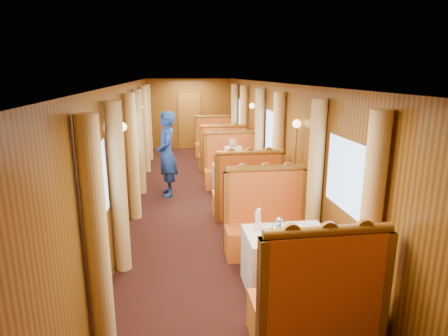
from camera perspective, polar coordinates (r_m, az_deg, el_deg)
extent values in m
cube|color=#8D5E20|center=(13.76, -5.28, 7.16)|extent=(0.80, 0.04, 2.00)
cube|color=white|center=(4.97, 9.50, -13.71)|extent=(1.05, 0.72, 0.75)
cube|color=#BC3614|center=(4.29, 13.44, -21.27)|extent=(1.30, 0.55, 0.45)
cube|color=#BC3614|center=(3.79, 15.21, -15.34)|extent=(1.30, 0.12, 0.80)
cylinder|color=#8D5E20|center=(3.59, 15.67, -9.21)|extent=(1.23, 0.10, 0.10)
cube|color=#BC3614|center=(5.85, 6.65, -10.75)|extent=(1.30, 0.55, 0.45)
cube|color=#BC3614|center=(5.81, 6.30, -4.27)|extent=(1.30, 0.12, 0.80)
cylinder|color=#8D5E20|center=(5.69, 6.42, -0.06)|extent=(1.23, 0.10, 0.10)
cube|color=white|center=(8.13, 2.20, -2.27)|extent=(1.05, 0.72, 0.75)
cube|color=#BC3614|center=(7.29, 3.51, -5.51)|extent=(1.30, 0.55, 0.45)
cube|color=#BC3614|center=(6.90, 3.94, -1.22)|extent=(1.30, 0.12, 0.80)
cylinder|color=#8D5E20|center=(6.80, 4.00, 2.36)|extent=(1.23, 0.10, 0.10)
cube|color=#BC3614|center=(9.07, 1.14, -1.49)|extent=(1.30, 0.55, 0.45)
cube|color=#BC3614|center=(9.13, 0.95, 2.65)|extent=(1.30, 0.12, 0.80)
cylinder|color=#8D5E20|center=(9.05, 0.96, 5.38)|extent=(1.23, 0.10, 0.10)
cube|color=white|center=(11.49, -0.86, 2.65)|extent=(1.05, 0.72, 0.75)
cube|color=#BC3614|center=(10.60, -0.22, 0.84)|extent=(1.30, 0.55, 0.45)
cube|color=#BC3614|center=(10.27, -0.06, 3.95)|extent=(1.30, 0.12, 0.80)
cylinder|color=#8D5E20|center=(10.20, -0.06, 6.39)|extent=(1.23, 0.10, 0.10)
cube|color=#BC3614|center=(12.45, -1.40, 2.85)|extent=(1.30, 0.55, 0.45)
cube|color=#BC3614|center=(12.55, -1.53, 5.84)|extent=(1.30, 0.12, 0.80)
cylinder|color=#8D5E20|center=(12.49, -1.54, 7.84)|extent=(1.23, 0.10, 0.10)
cube|color=silver|center=(4.75, 8.89, -9.88)|extent=(0.41, 0.36, 0.01)
cylinder|color=white|center=(4.83, 13.89, -9.73)|extent=(0.23, 0.23, 0.01)
cylinder|color=white|center=(4.79, 5.02, -9.10)|extent=(0.08, 0.08, 0.08)
cylinder|color=white|center=(4.74, 5.05, -7.63)|extent=(0.05, 0.05, 0.18)
cylinder|color=white|center=(4.89, 5.29, -8.64)|extent=(0.08, 0.08, 0.08)
cylinder|color=white|center=(4.84, 5.33, -7.19)|extent=(0.05, 0.05, 0.18)
cylinder|color=silver|center=(7.99, 2.47, 0.74)|extent=(0.06, 0.06, 0.14)
cylinder|color=silver|center=(11.39, -0.97, 4.83)|extent=(0.06, 0.06, 0.14)
cylinder|color=#D8B66E|center=(3.79, -18.86, -10.12)|extent=(0.22, 0.22, 2.35)
cylinder|color=#D8B66E|center=(5.23, -15.79, -3.12)|extent=(0.22, 0.22, 2.35)
cylinder|color=#D8B66E|center=(4.23, 21.41, -7.77)|extent=(0.22, 0.22, 2.35)
cylinder|color=#D8B66E|center=(5.56, 13.68, -1.96)|extent=(0.22, 0.22, 2.35)
cylinder|color=#D8B66E|center=(7.09, -13.78, 1.53)|extent=(0.22, 0.22, 2.35)
cylinder|color=#D8B66E|center=(8.62, -12.80, 3.80)|extent=(0.22, 0.22, 2.35)
cylinder|color=#D8B66E|center=(7.34, 8.19, 2.22)|extent=(0.22, 0.22, 2.35)
cylinder|color=#D8B66E|center=(8.82, 5.41, 4.32)|extent=(0.22, 0.22, 2.35)
cylinder|color=#D8B66E|center=(10.53, -11.98, 5.69)|extent=(0.22, 0.22, 2.35)
cylinder|color=#D8B66E|center=(12.07, -11.50, 6.78)|extent=(0.22, 0.22, 2.35)
cylinder|color=#D8B66E|center=(10.69, 3.02, 6.11)|extent=(0.22, 0.22, 2.35)
cylinder|color=#D8B66E|center=(12.21, 1.63, 7.15)|extent=(0.22, 0.22, 2.35)
cylinder|color=#BF8C3F|center=(6.22, -14.67, -2.67)|extent=(0.04, 0.04, 1.85)
sphere|color=#FFD18C|center=(6.02, -15.24, 6.05)|extent=(0.14, 0.14, 0.14)
cylinder|color=#BF8C3F|center=(6.50, 10.62, -1.72)|extent=(0.04, 0.04, 1.85)
sphere|color=#FFD18C|center=(6.31, 11.02, 6.65)|extent=(0.14, 0.14, 0.14)
cylinder|color=#BF8C3F|center=(9.61, -12.39, 3.37)|extent=(0.04, 0.04, 1.85)
sphere|color=#FFD18C|center=(9.49, -12.70, 9.04)|extent=(0.14, 0.14, 0.14)
cylinder|color=#BF8C3F|center=(9.80, 4.19, 3.86)|extent=(0.04, 0.04, 1.85)
sphere|color=#FFD18C|center=(9.67, 4.29, 9.44)|extent=(0.14, 0.14, 0.14)
imported|color=navy|center=(8.38, -8.71, 2.09)|extent=(0.51, 0.72, 1.89)
cube|color=beige|center=(8.78, 1.33, 1.51)|extent=(0.40, 0.24, 0.55)
sphere|color=tan|center=(8.71, 1.35, 3.82)|extent=(0.20, 0.20, 0.20)
cube|color=beige|center=(8.67, 1.50, -0.21)|extent=(0.36, 0.30, 0.14)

